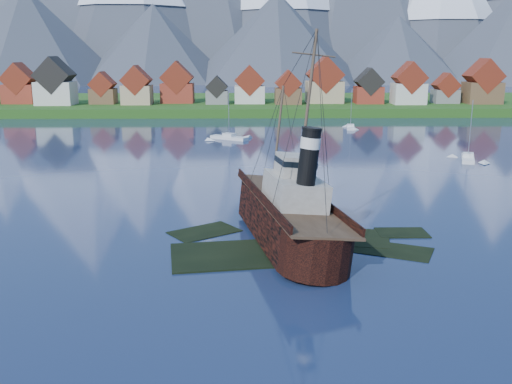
{
  "coord_description": "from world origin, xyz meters",
  "views": [
    {
      "loc": [
        -4.08,
        -60.48,
        21.27
      ],
      "look_at": [
        -2.7,
        6.0,
        5.0
      ],
      "focal_mm": 40.0,
      "sensor_mm": 36.0,
      "label": 1
    }
  ],
  "objects_px": {
    "tugboat_wreck": "(285,210)",
    "sailboat_d": "(468,159)",
    "sailboat_c": "(229,138)",
    "sailboat_e": "(350,128)"
  },
  "relations": [
    {
      "from": "tugboat_wreck",
      "to": "sailboat_c",
      "type": "distance_m",
      "value": 78.81
    },
    {
      "from": "sailboat_d",
      "to": "sailboat_e",
      "type": "bearing_deg",
      "value": 126.17
    },
    {
      "from": "sailboat_d",
      "to": "tugboat_wreck",
      "type": "bearing_deg",
      "value": -110.21
    },
    {
      "from": "sailboat_c",
      "to": "sailboat_e",
      "type": "height_order",
      "value": "sailboat_c"
    },
    {
      "from": "tugboat_wreck",
      "to": "sailboat_d",
      "type": "height_order",
      "value": "tugboat_wreck"
    },
    {
      "from": "tugboat_wreck",
      "to": "sailboat_e",
      "type": "bearing_deg",
      "value": 64.65
    },
    {
      "from": "sailboat_e",
      "to": "tugboat_wreck",
      "type": "bearing_deg",
      "value": -96.61
    },
    {
      "from": "tugboat_wreck",
      "to": "sailboat_d",
      "type": "distance_m",
      "value": 63.17
    },
    {
      "from": "sailboat_d",
      "to": "sailboat_e",
      "type": "relative_size",
      "value": 1.24
    },
    {
      "from": "tugboat_wreck",
      "to": "sailboat_c",
      "type": "bearing_deg",
      "value": 85.63
    }
  ]
}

